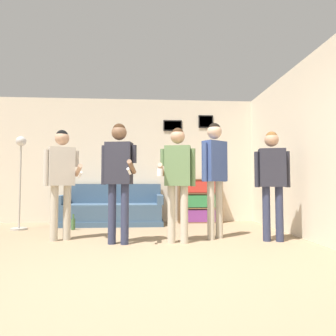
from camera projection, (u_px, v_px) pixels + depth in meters
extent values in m
plane|color=#937A5B|center=(125.00, 277.00, 2.64)|extent=(20.00, 20.00, 0.00)
cube|color=beige|center=(139.00, 160.00, 6.60)|extent=(7.46, 0.06, 2.70)
cube|color=black|center=(206.00, 122.00, 6.70)|extent=(0.33, 0.02, 0.28)
cube|color=gray|center=(206.00, 122.00, 6.69)|extent=(0.28, 0.01, 0.24)
cube|color=black|center=(173.00, 126.00, 6.65)|extent=(0.41, 0.02, 0.24)
cube|color=beige|center=(173.00, 126.00, 6.64)|extent=(0.37, 0.01, 0.20)
cube|color=beige|center=(295.00, 151.00, 4.81)|extent=(0.06, 6.27, 2.70)
cube|color=#3D5670|center=(112.00, 222.00, 6.03)|extent=(2.05, 0.80, 0.10)
cube|color=#3D5670|center=(112.00, 212.00, 6.04)|extent=(1.99, 0.74, 0.32)
cube|color=#3D5670|center=(114.00, 193.00, 6.39)|extent=(1.99, 0.14, 0.40)
cube|color=#3D5670|center=(63.00, 200.00, 5.99)|extent=(0.12, 0.74, 0.18)
cube|color=#3D5670|center=(160.00, 199.00, 6.11)|extent=(0.12, 0.74, 0.18)
cube|color=brown|center=(179.00, 201.00, 6.39)|extent=(0.02, 0.30, 0.93)
cube|color=brown|center=(221.00, 201.00, 6.45)|extent=(0.02, 0.30, 0.93)
cube|color=brown|center=(199.00, 200.00, 6.56)|extent=(0.94, 0.01, 0.93)
cube|color=brown|center=(200.00, 222.00, 6.39)|extent=(0.89, 0.30, 0.02)
cube|color=brown|center=(200.00, 180.00, 6.44)|extent=(0.89, 0.30, 0.02)
cube|color=brown|center=(200.00, 208.00, 6.41)|extent=(0.89, 0.30, 0.02)
cube|color=brown|center=(200.00, 193.00, 6.43)|extent=(0.89, 0.30, 0.02)
cube|color=#7F3889|center=(200.00, 215.00, 6.39)|extent=(0.77, 0.26, 0.25)
cube|color=#338447|center=(200.00, 201.00, 6.41)|extent=(0.77, 0.26, 0.25)
cube|color=red|center=(200.00, 186.00, 6.42)|extent=(0.77, 0.26, 0.25)
cylinder|color=#ADA89E|center=(19.00, 229.00, 5.39)|extent=(0.28, 0.28, 0.03)
cylinder|color=#ADA89E|center=(20.00, 186.00, 5.43)|extent=(0.03, 0.03, 1.49)
sphere|color=silver|center=(21.00, 141.00, 5.48)|extent=(0.18, 0.18, 0.18)
cylinder|color=#B7AD99|center=(54.00, 213.00, 4.34)|extent=(0.11, 0.11, 0.80)
cylinder|color=#B7AD99|center=(67.00, 213.00, 4.43)|extent=(0.11, 0.11, 0.80)
cube|color=#BCB2A3|center=(62.00, 166.00, 4.42)|extent=(0.41, 0.33, 0.57)
sphere|color=tan|center=(62.00, 138.00, 4.44)|extent=(0.21, 0.21, 0.21)
sphere|color=black|center=(62.00, 136.00, 4.44)|extent=(0.18, 0.18, 0.18)
cylinder|color=#BCB2A3|center=(77.00, 159.00, 4.53)|extent=(0.07, 0.07, 0.24)
cylinder|color=tan|center=(78.00, 170.00, 4.40)|extent=(0.18, 0.29, 0.18)
cylinder|color=white|center=(80.00, 174.00, 4.29)|extent=(0.09, 0.14, 0.09)
cylinder|color=#BCB2A3|center=(46.00, 168.00, 4.31)|extent=(0.07, 0.07, 0.53)
cylinder|color=#2D334C|center=(112.00, 214.00, 4.12)|extent=(0.11, 0.11, 0.82)
cylinder|color=#2D334C|center=(125.00, 214.00, 4.10)|extent=(0.11, 0.11, 0.82)
cube|color=#282833|center=(119.00, 163.00, 4.15)|extent=(0.39, 0.26, 0.58)
sphere|color=brown|center=(119.00, 133.00, 4.17)|extent=(0.21, 0.21, 0.21)
sphere|color=#382314|center=(119.00, 130.00, 4.17)|extent=(0.18, 0.18, 0.18)
cylinder|color=#282833|center=(134.00, 154.00, 4.13)|extent=(0.07, 0.07, 0.25)
cylinder|color=brown|center=(132.00, 167.00, 3.99)|extent=(0.12, 0.31, 0.18)
cylinder|color=white|center=(129.00, 171.00, 3.85)|extent=(0.06, 0.15, 0.09)
cylinder|color=#282833|center=(104.00, 165.00, 4.17)|extent=(0.07, 0.07, 0.55)
cylinder|color=#B7AD99|center=(171.00, 214.00, 4.20)|extent=(0.11, 0.11, 0.80)
cylinder|color=#B7AD99|center=(184.00, 214.00, 4.18)|extent=(0.11, 0.11, 0.80)
cube|color=#5B7A4C|center=(178.00, 166.00, 4.23)|extent=(0.39, 0.27, 0.56)
sphere|color=tan|center=(178.00, 137.00, 4.25)|extent=(0.21, 0.21, 0.21)
sphere|color=#382314|center=(178.00, 134.00, 4.25)|extent=(0.17, 0.17, 0.17)
cylinder|color=#5B7A4C|center=(193.00, 167.00, 4.20)|extent=(0.07, 0.07, 0.53)
cylinder|color=#5B7A4C|center=(163.00, 157.00, 4.26)|extent=(0.07, 0.07, 0.24)
cylinder|color=tan|center=(161.00, 170.00, 4.12)|extent=(0.12, 0.30, 0.18)
cylinder|color=white|center=(160.00, 172.00, 3.99)|extent=(0.08, 0.08, 0.10)
cylinder|color=#B7AD99|center=(211.00, 210.00, 4.46)|extent=(0.11, 0.11, 0.86)
cylinder|color=#B7AD99|center=(219.00, 210.00, 4.57)|extent=(0.11, 0.11, 0.86)
cube|color=#384C84|center=(215.00, 161.00, 4.56)|extent=(0.41, 0.37, 0.61)
sphere|color=#D1A889|center=(214.00, 132.00, 4.58)|extent=(0.22, 0.22, 0.22)
sphere|color=black|center=(214.00, 129.00, 4.58)|extent=(0.19, 0.19, 0.19)
cylinder|color=#384C84|center=(224.00, 163.00, 4.69)|extent=(0.07, 0.07, 0.58)
cylinder|color=#384C84|center=(205.00, 162.00, 4.42)|extent=(0.07, 0.07, 0.58)
cylinder|color=#2D334C|center=(266.00, 214.00, 4.33)|extent=(0.11, 0.11, 0.78)
cylinder|color=#2D334C|center=(279.00, 214.00, 4.30)|extent=(0.11, 0.11, 0.78)
cube|color=#282833|center=(272.00, 168.00, 4.35)|extent=(0.39, 0.27, 0.55)
sphere|color=tan|center=(271.00, 140.00, 4.37)|extent=(0.20, 0.20, 0.20)
sphere|color=brown|center=(271.00, 137.00, 4.37)|extent=(0.17, 0.17, 0.17)
cylinder|color=#282833|center=(288.00, 169.00, 4.31)|extent=(0.07, 0.07, 0.52)
cylinder|color=#282833|center=(257.00, 169.00, 4.38)|extent=(0.07, 0.07, 0.52)
cylinder|color=#3D6638|center=(73.00, 224.00, 5.38)|extent=(0.07, 0.07, 0.20)
cylinder|color=#3D6638|center=(73.00, 216.00, 5.38)|extent=(0.03, 0.03, 0.08)
cylinder|color=white|center=(207.00, 177.00, 6.46)|extent=(0.07, 0.07, 0.10)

